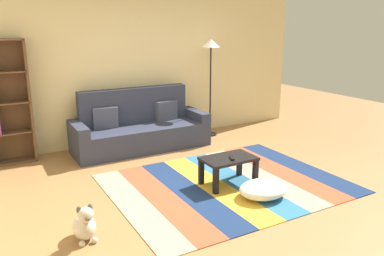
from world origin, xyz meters
TOP-DOWN VIEW (x-y plane):
  - ground_plane at (0.00, 0.00)m, footprint 14.00×14.00m
  - back_wall at (0.00, 2.55)m, footprint 6.80×0.10m
  - rug at (0.26, 0.01)m, footprint 2.96×2.31m
  - couch at (-0.14, 2.02)m, footprint 2.26×0.80m
  - coffee_table at (0.27, -0.01)m, footprint 0.70×0.43m
  - pouf at (0.42, -0.55)m, footprint 0.62×0.50m
  - dog at (-1.71, -0.44)m, footprint 0.22×0.35m
  - standing_lamp at (1.31, 2.11)m, footprint 0.32×0.32m
  - tv_remote at (0.28, -0.08)m, footprint 0.10×0.16m

SIDE VIEW (x-z plane):
  - ground_plane at x=0.00m, z-range 0.00..0.00m
  - rug at x=0.26m, z-range 0.00..0.01m
  - pouf at x=0.42m, z-range 0.01..0.21m
  - dog at x=-1.71m, z-range -0.04..0.36m
  - coffee_table at x=0.27m, z-range 0.12..0.49m
  - couch at x=-0.14m, z-range -0.16..0.84m
  - tv_remote at x=0.28m, z-range 0.38..0.40m
  - back_wall at x=0.00m, z-range 0.00..2.70m
  - standing_lamp at x=1.31m, z-range 0.60..2.38m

